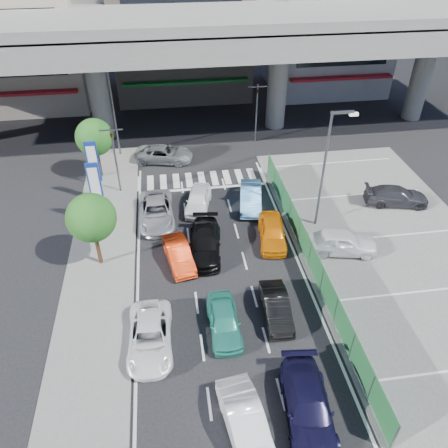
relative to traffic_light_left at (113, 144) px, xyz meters
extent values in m
plane|color=black|center=(6.20, -12.00, -3.94)|extent=(120.00, 120.00, 0.00)
cube|color=#575755|center=(17.20, -10.00, -3.91)|extent=(12.00, 28.00, 0.06)
cube|color=#575755|center=(-0.80, -8.00, -3.88)|extent=(4.00, 30.00, 0.12)
cylinder|color=slate|center=(-1.80, 10.00, 0.06)|extent=(1.80, 1.80, 8.00)
cylinder|color=slate|center=(14.20, 10.00, 0.06)|extent=(1.80, 1.80, 8.00)
cylinder|color=slate|center=(28.20, 10.00, 0.06)|extent=(1.80, 1.80, 8.00)
cube|color=slate|center=(6.20, 10.00, 5.06)|extent=(64.00, 14.00, 2.00)
cube|color=slate|center=(6.20, 3.20, 6.36)|extent=(64.00, 0.40, 0.90)
cube|color=#9D957E|center=(-9.80, 20.00, 2.56)|extent=(12.00, 10.00, 13.00)
cube|color=#AD1520|center=(-9.80, 14.90, -1.14)|extent=(10.80, 1.60, 0.25)
cube|color=black|center=(-9.80, 14.98, 3.21)|extent=(9.60, 0.10, 5.85)
cube|color=gray|center=(6.20, 21.00, 3.56)|extent=(14.00, 10.00, 15.00)
cube|color=#156926|center=(6.20, 15.90, -1.14)|extent=(12.60, 1.60, 0.25)
cube|color=black|center=(6.20, 15.98, 4.31)|extent=(11.20, 0.10, 6.75)
cube|color=gray|center=(22.20, 20.00, 2.06)|extent=(12.00, 10.00, 12.00)
cube|color=#AD1520|center=(22.20, 14.90, -1.14)|extent=(10.80, 1.60, 0.25)
cube|color=black|center=(22.20, 14.98, 2.66)|extent=(9.60, 0.10, 5.40)
cylinder|color=#595B60|center=(0.00, 0.00, -1.34)|extent=(0.14, 0.14, 5.20)
cube|color=#595B60|center=(0.00, 0.00, 1.06)|extent=(1.60, 0.08, 0.08)
imported|color=black|center=(0.00, 0.00, 0.76)|extent=(0.26, 1.24, 0.50)
cylinder|color=#595B60|center=(11.70, 7.00, -1.34)|extent=(0.14, 0.14, 5.20)
cube|color=#595B60|center=(11.70, 7.00, 1.06)|extent=(1.60, 0.08, 0.08)
imported|color=black|center=(11.70, 7.00, 0.76)|extent=(0.26, 1.24, 0.50)
cylinder|color=#595B60|center=(13.20, -6.00, 0.06)|extent=(0.16, 0.16, 8.00)
cube|color=#595B60|center=(13.80, -6.00, 3.96)|extent=(1.40, 0.15, 0.15)
cube|color=silver|center=(14.50, -6.00, 3.81)|extent=(0.50, 0.22, 0.18)
cylinder|color=#595B60|center=(-0.30, 6.00, 0.06)|extent=(0.16, 0.16, 8.00)
cube|color=#595B60|center=(0.30, 6.00, 3.96)|extent=(1.40, 0.15, 0.15)
cube|color=silver|center=(1.00, 6.00, 3.81)|extent=(0.50, 0.22, 0.18)
cylinder|color=#595B60|center=(-1.00, -4.00, -2.84)|extent=(0.10, 0.10, 2.20)
cube|color=navy|center=(-1.00, -4.00, -0.74)|extent=(0.80, 0.12, 3.00)
cube|color=white|center=(-1.00, -4.07, -0.74)|extent=(0.60, 0.02, 2.40)
cylinder|color=#595B60|center=(-1.40, -1.00, -2.84)|extent=(0.10, 0.10, 2.20)
cube|color=navy|center=(-1.40, -1.00, -0.74)|extent=(0.80, 0.12, 3.00)
cube|color=white|center=(-1.40, -1.07, -0.74)|extent=(0.60, 0.02, 2.40)
cylinder|color=#382314|center=(-0.80, -8.00, -2.74)|extent=(0.24, 0.24, 2.40)
sphere|color=#184D16|center=(-0.80, -8.00, -0.54)|extent=(2.80, 2.80, 2.80)
cylinder|color=#382314|center=(-1.60, 2.50, -2.74)|extent=(0.24, 0.24, 2.40)
sphere|color=#184D16|center=(-1.60, 2.50, -0.54)|extent=(2.80, 2.80, 2.80)
imported|color=white|center=(5.93, -19.48, -3.25)|extent=(2.04, 4.35, 1.38)
imported|color=black|center=(8.62, -19.11, -3.25)|extent=(2.38, 4.92, 1.38)
imported|color=white|center=(2.13, -14.50, -3.30)|extent=(2.21, 4.61, 1.27)
imported|color=teal|center=(5.82, -14.04, -3.29)|extent=(1.54, 3.82, 1.30)
imported|color=black|center=(8.64, -13.49, -3.33)|extent=(1.45, 3.74, 1.21)
imported|color=red|center=(3.86, -8.55, -3.32)|extent=(1.99, 3.93, 1.23)
imported|color=black|center=(5.53, -7.77, -3.25)|extent=(2.51, 4.96, 1.38)
imported|color=orange|center=(9.88, -7.33, -3.25)|extent=(2.19, 4.24, 1.38)
imported|color=#999AA0|center=(2.64, -3.99, -3.25)|extent=(2.37, 5.00, 1.38)
imported|color=white|center=(5.58, -2.92, -3.27)|extent=(2.44, 4.17, 1.33)
imported|color=#599FDB|center=(9.28, -3.16, -3.25)|extent=(2.19, 4.38, 1.38)
imported|color=#919497|center=(3.42, 4.37, -3.28)|extent=(5.09, 3.14, 1.31)
imported|color=white|center=(13.80, -9.02, -3.13)|extent=(4.65, 2.59, 1.49)
imported|color=#313136|center=(19.60, -4.47, -3.23)|extent=(4.75, 2.75, 1.30)
cone|color=#CF3D0B|center=(11.92, -5.94, -3.50)|extent=(0.44, 0.44, 0.76)
camera|label=1|loc=(3.73, -28.54, 13.71)|focal=35.00mm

